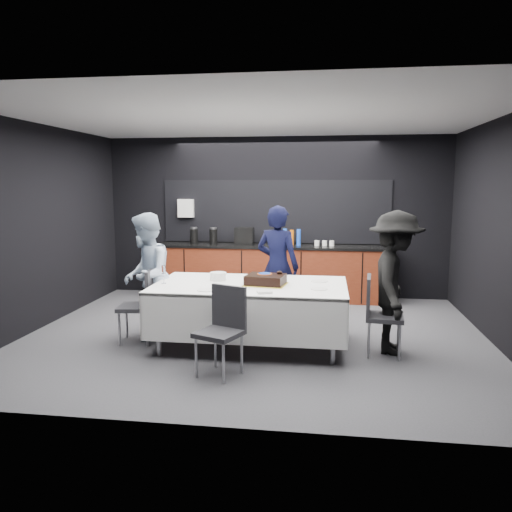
{
  "coord_description": "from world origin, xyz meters",
  "views": [
    {
      "loc": [
        0.9,
        -6.28,
        1.99
      ],
      "look_at": [
        0.0,
        0.1,
        1.05
      ],
      "focal_mm": 35.0,
      "sensor_mm": 36.0,
      "label": 1
    }
  ],
  "objects_px": {
    "chair_right": "(378,310)",
    "person_right": "(395,283)",
    "party_table": "(250,295)",
    "person_left": "(146,276)",
    "plate_stack": "(218,276)",
    "champagne_flute": "(164,271)",
    "chair_near": "(223,324)",
    "chair_left": "(142,301)",
    "person_center": "(278,266)",
    "cake_assembly": "(266,280)"
  },
  "relations": [
    {
      "from": "plate_stack",
      "to": "person_left",
      "type": "distance_m",
      "value": 0.94
    },
    {
      "from": "plate_stack",
      "to": "person_right",
      "type": "distance_m",
      "value": 2.15
    },
    {
      "from": "party_table",
      "to": "chair_right",
      "type": "xyz_separation_m",
      "value": [
        1.51,
        -0.1,
        -0.11
      ]
    },
    {
      "from": "party_table",
      "to": "person_left",
      "type": "height_order",
      "value": "person_left"
    },
    {
      "from": "cake_assembly",
      "to": "person_left",
      "type": "height_order",
      "value": "person_left"
    },
    {
      "from": "chair_near",
      "to": "person_left",
      "type": "bearing_deg",
      "value": 138.78
    },
    {
      "from": "champagne_flute",
      "to": "person_right",
      "type": "relative_size",
      "value": 0.13
    },
    {
      "from": "person_center",
      "to": "person_right",
      "type": "height_order",
      "value": "person_center"
    },
    {
      "from": "party_table",
      "to": "person_left",
      "type": "distance_m",
      "value": 1.4
    },
    {
      "from": "party_table",
      "to": "champagne_flute",
      "type": "distance_m",
      "value": 1.1
    },
    {
      "from": "party_table",
      "to": "champagne_flute",
      "type": "xyz_separation_m",
      "value": [
        -1.05,
        -0.13,
        0.3
      ]
    },
    {
      "from": "chair_near",
      "to": "cake_assembly",
      "type": "bearing_deg",
      "value": 69.39
    },
    {
      "from": "cake_assembly",
      "to": "person_left",
      "type": "relative_size",
      "value": 0.33
    },
    {
      "from": "champagne_flute",
      "to": "chair_right",
      "type": "height_order",
      "value": "champagne_flute"
    },
    {
      "from": "champagne_flute",
      "to": "person_left",
      "type": "bearing_deg",
      "value": 139.49
    },
    {
      "from": "plate_stack",
      "to": "champagne_flute",
      "type": "distance_m",
      "value": 0.69
    },
    {
      "from": "chair_left",
      "to": "person_center",
      "type": "height_order",
      "value": "person_center"
    },
    {
      "from": "chair_left",
      "to": "chair_near",
      "type": "height_order",
      "value": "same"
    },
    {
      "from": "chair_near",
      "to": "person_center",
      "type": "height_order",
      "value": "person_center"
    },
    {
      "from": "plate_stack",
      "to": "person_right",
      "type": "xyz_separation_m",
      "value": [
        2.15,
        -0.15,
        0.01
      ]
    },
    {
      "from": "chair_right",
      "to": "chair_near",
      "type": "xyz_separation_m",
      "value": [
        -1.66,
        -0.83,
        0.0
      ]
    },
    {
      "from": "chair_left",
      "to": "person_left",
      "type": "xyz_separation_m",
      "value": [
        -0.01,
        0.2,
        0.28
      ]
    },
    {
      "from": "person_right",
      "to": "person_left",
      "type": "bearing_deg",
      "value": 94.19
    },
    {
      "from": "cake_assembly",
      "to": "person_center",
      "type": "distance_m",
      "value": 0.96
    },
    {
      "from": "chair_left",
      "to": "chair_right",
      "type": "height_order",
      "value": "same"
    },
    {
      "from": "chair_right",
      "to": "person_right",
      "type": "xyz_separation_m",
      "value": [
        0.2,
        0.11,
        0.31
      ]
    },
    {
      "from": "chair_near",
      "to": "party_table",
      "type": "bearing_deg",
      "value": 81.14
    },
    {
      "from": "chair_near",
      "to": "person_center",
      "type": "xyz_separation_m",
      "value": [
        0.39,
        1.86,
        0.31
      ]
    },
    {
      "from": "cake_assembly",
      "to": "chair_right",
      "type": "bearing_deg",
      "value": -2.96
    },
    {
      "from": "chair_left",
      "to": "chair_right",
      "type": "bearing_deg",
      "value": -1.06
    },
    {
      "from": "chair_near",
      "to": "chair_left",
      "type": "bearing_deg",
      "value": 144.17
    },
    {
      "from": "person_center",
      "to": "person_right",
      "type": "relative_size",
      "value": 1.01
    },
    {
      "from": "champagne_flute",
      "to": "person_right",
      "type": "xyz_separation_m",
      "value": [
        2.76,
        0.14,
        -0.1
      ]
    },
    {
      "from": "cake_assembly",
      "to": "chair_left",
      "type": "bearing_deg",
      "value": -179.44
    },
    {
      "from": "person_left",
      "to": "person_right",
      "type": "bearing_deg",
      "value": 76.19
    },
    {
      "from": "chair_left",
      "to": "person_center",
      "type": "bearing_deg",
      "value": 31.21
    },
    {
      "from": "cake_assembly",
      "to": "person_center",
      "type": "height_order",
      "value": "person_center"
    },
    {
      "from": "party_table",
      "to": "champagne_flute",
      "type": "relative_size",
      "value": 10.36
    },
    {
      "from": "chair_right",
      "to": "plate_stack",
      "type": "bearing_deg",
      "value": 172.27
    },
    {
      "from": "person_center",
      "to": "party_table",
      "type": "bearing_deg",
      "value": 94.48
    },
    {
      "from": "party_table",
      "to": "person_left",
      "type": "xyz_separation_m",
      "value": [
        -1.38,
        0.15,
        0.17
      ]
    },
    {
      "from": "person_left",
      "to": "person_center",
      "type": "bearing_deg",
      "value": 104.39
    },
    {
      "from": "cake_assembly",
      "to": "person_right",
      "type": "relative_size",
      "value": 0.32
    },
    {
      "from": "chair_right",
      "to": "chair_near",
      "type": "distance_m",
      "value": 1.85
    },
    {
      "from": "champagne_flute",
      "to": "chair_right",
      "type": "xyz_separation_m",
      "value": [
        2.56,
        0.03,
        -0.4
      ]
    },
    {
      "from": "chair_right",
      "to": "person_left",
      "type": "distance_m",
      "value": 2.92
    },
    {
      "from": "party_table",
      "to": "person_center",
      "type": "height_order",
      "value": "person_center"
    },
    {
      "from": "chair_near",
      "to": "person_center",
      "type": "distance_m",
      "value": 1.92
    },
    {
      "from": "cake_assembly",
      "to": "person_left",
      "type": "bearing_deg",
      "value": 173.33
    },
    {
      "from": "plate_stack",
      "to": "chair_left",
      "type": "height_order",
      "value": "chair_left"
    }
  ]
}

